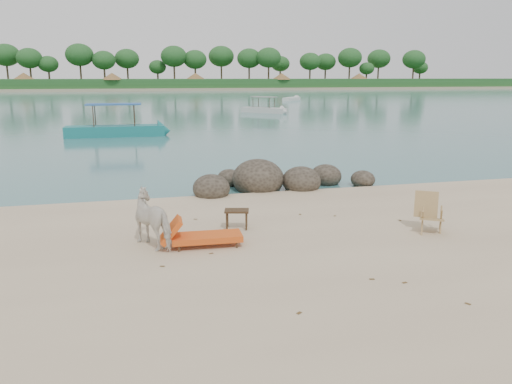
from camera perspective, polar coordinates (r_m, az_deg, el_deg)
water at (r=99.32m, az=-12.24°, el=10.63°), size 400.00×400.00×0.00m
far_shore at (r=179.26m, az=-13.14°, el=11.53°), size 420.00×90.00×1.40m
far_scenery at (r=145.93m, az=-12.93°, el=12.50°), size 420.00×18.00×9.50m
boulders at (r=16.87m, az=1.83°, el=1.30°), size 6.40×2.92×1.30m
cow at (r=11.19m, az=-11.42°, el=-3.10°), size 1.33×1.57×1.22m
side_table at (r=12.24m, az=-2.21°, el=-3.27°), size 0.66×0.51×0.47m
lounge_chair at (r=11.05m, az=-5.65°, el=-4.86°), size 1.95×0.75×0.58m
deck_chair at (r=12.62m, az=19.49°, el=-2.43°), size 0.86×0.88×0.94m
boat_near at (r=33.23m, az=-15.92°, el=9.10°), size 6.92×1.68×3.35m
boat_mid at (r=53.27m, az=0.89°, el=10.56°), size 4.80×4.92×2.74m
boat_far at (r=81.09m, az=4.08°, el=10.63°), size 4.40×4.84×0.62m
dead_leaves at (r=10.89m, az=6.20°, el=-6.72°), size 6.32×6.19×0.00m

